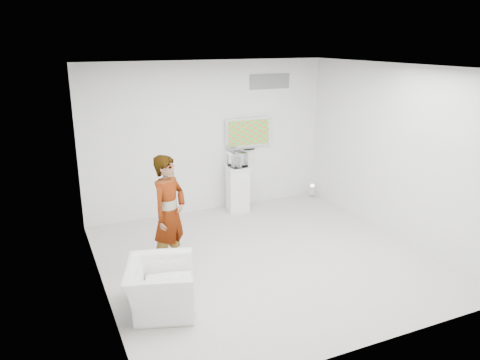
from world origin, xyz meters
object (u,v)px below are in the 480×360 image
at_px(pedestal, 238,189).
at_px(person, 169,214).
at_px(armchair, 160,287).
at_px(floor_uplight, 312,191).
at_px(tv, 248,132).

bearing_deg(pedestal, person, -135.32).
xyz_separation_m(armchair, floor_uplight, (4.20, 2.96, -0.16)).
xyz_separation_m(person, floor_uplight, (3.77, 1.96, -0.74)).
bearing_deg(armchair, floor_uplight, -37.04).
distance_m(tv, armchair, 4.40).
bearing_deg(pedestal, floor_uplight, 0.22).
bearing_deg(tv, floor_uplight, -9.55).
relative_size(person, pedestal, 1.95).
height_order(pedestal, floor_uplight, pedestal).
height_order(tv, person, tv).
xyz_separation_m(tv, floor_uplight, (1.46, -0.24, -1.40)).
xyz_separation_m(armchair, pedestal, (2.40, 2.96, 0.14)).
bearing_deg(armchair, pedestal, -21.31).
bearing_deg(tv, person, -136.48).
distance_m(pedestal, floor_uplight, 1.83).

